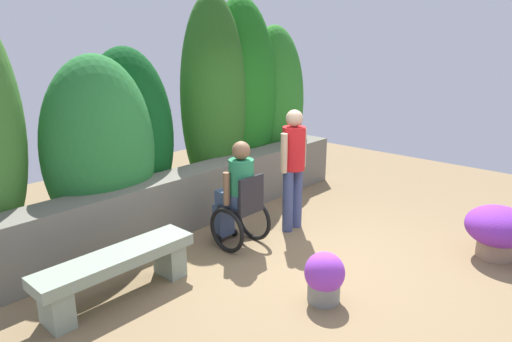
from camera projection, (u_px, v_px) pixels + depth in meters
name	position (u px, v px, depth m)	size (l,w,h in m)	color
ground_plane	(312.00, 261.00, 5.24)	(10.89, 10.89, 0.00)	olive
stone_retaining_wall	(202.00, 194.00, 6.35)	(5.54, 0.47, 0.78)	#69665B
hedge_backdrop	(166.00, 116.00, 6.41)	(6.42, 1.29, 3.17)	#3D782D
stone_bench	(117.00, 268.00, 4.41)	(1.61, 0.39, 0.48)	gray
person_in_wheelchair	(238.00, 198.00, 5.49)	(0.53, 0.66, 1.33)	black
person_standing_companion	(293.00, 162.00, 5.89)	(0.49, 0.30, 1.62)	#3D4875
flower_pot_purple_near	(324.00, 277.00, 4.37)	(0.39, 0.39, 0.51)	gray
flower_pot_terracotta_by_wall	(497.00, 229.00, 5.25)	(0.72, 0.72, 0.62)	gray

